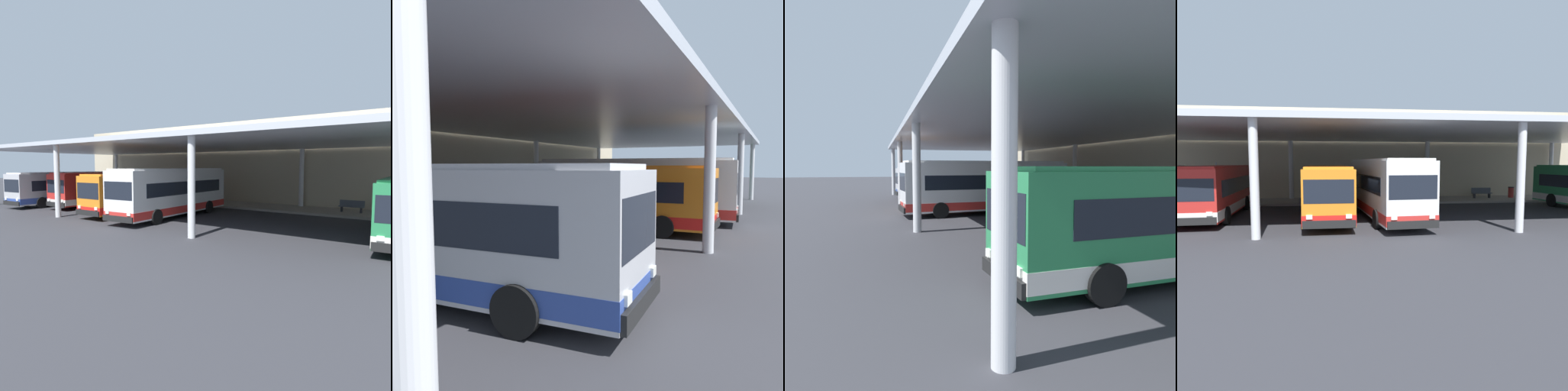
{
  "view_description": "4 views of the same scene",
  "coord_description": "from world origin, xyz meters",
  "views": [
    {
      "loc": [
        16.92,
        -16.49,
        3.71
      ],
      "look_at": [
        0.69,
        5.14,
        1.42
      ],
      "focal_mm": 31.64,
      "sensor_mm": 36.0,
      "label": 1
    },
    {
      "loc": [
        -20.09,
        -4.66,
        3.11
      ],
      "look_at": [
        -0.57,
        5.22,
        1.43
      ],
      "focal_mm": 34.44,
      "sensor_mm": 36.0,
      "label": 2
    },
    {
      "loc": [
        23.6,
        -4.36,
        3.15
      ],
      "look_at": [
        1.12,
        2.15,
        1.3
      ],
      "focal_mm": 32.88,
      "sensor_mm": 36.0,
      "label": 3
    },
    {
      "loc": [
        -3.03,
        -18.35,
        3.37
      ],
      "look_at": [
        -0.36,
        2.39,
        1.41
      ],
      "focal_mm": 32.51,
      "sensor_mm": 36.0,
      "label": 4
    }
  ],
  "objects": [
    {
      "name": "bus_middle_bay",
      "position": [
        -3.03,
        2.97,
        1.66
      ],
      "size": [
        2.83,
        10.57,
        3.17
      ],
      "color": "orange",
      "rests_on": "ground"
    },
    {
      "name": "canopy_shelter",
      "position": [
        0.0,
        5.5,
        5.31
      ],
      "size": [
        40.0,
        17.0,
        5.55
      ],
      "color": "silver",
      "rests_on": "ground"
    },
    {
      "name": "ground_plane",
      "position": [
        0.0,
        0.0,
        0.0
      ],
      "size": [
        200.0,
        200.0,
        0.0
      ],
      "primitive_type": "plane",
      "color": "#333338"
    },
    {
      "name": "banner_sign",
      "position": [
        -11.7,
        10.94,
        1.98
      ],
      "size": [
        0.7,
        0.12,
        3.2
      ],
      "color": "#B2B2B7",
      "rests_on": "platform_kerb"
    },
    {
      "name": "bench_waiting",
      "position": [
        10.75,
        11.82,
        0.66
      ],
      "size": [
        1.8,
        0.45,
        0.92
      ],
      "color": "#4C515B",
      "rests_on": "platform_kerb"
    },
    {
      "name": "platform_kerb",
      "position": [
        0.0,
        11.75,
        0.09
      ],
      "size": [
        42.0,
        4.5,
        0.18
      ],
      "primitive_type": "cube",
      "color": "gray",
      "rests_on": "ground"
    },
    {
      "name": "station_building_facade",
      "position": [
        0.0,
        15.0,
        4.13
      ],
      "size": [
        48.0,
        1.6,
        8.25
      ],
      "primitive_type": "cube",
      "color": "#C1B293",
      "rests_on": "ground"
    },
    {
      "name": "bus_far_bay",
      "position": [
        0.42,
        2.77,
        1.84
      ],
      "size": [
        3.34,
        11.48,
        3.57
      ],
      "color": "white",
      "rests_on": "ground"
    },
    {
      "name": "bus_second_bay",
      "position": [
        -9.85,
        4.59,
        1.66
      ],
      "size": [
        3.08,
        10.64,
        3.17
      ],
      "color": "red",
      "rests_on": "ground"
    },
    {
      "name": "bus_nearest_bay",
      "position": [
        -13.74,
        2.79,
        1.66
      ],
      "size": [
        3.19,
        10.67,
        3.17
      ],
      "color": "#B7B7BC",
      "rests_on": "ground"
    }
  ]
}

